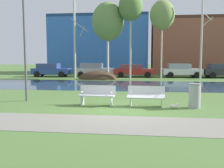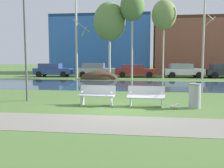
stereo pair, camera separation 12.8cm
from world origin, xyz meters
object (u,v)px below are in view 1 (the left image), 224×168
parked_wagon_fourth_white (181,70)px  parked_suv_fifth_dark (223,70)px  parked_hatch_third_red (133,70)px  seagull (174,106)px  bench_left (97,95)px  trash_bin (195,95)px  streetlamp (24,16)px  bench_right (146,96)px  parked_sedan_second_silver (94,70)px  parked_van_nearest_blue (51,70)px

parked_wagon_fourth_white → parked_suv_fifth_dark: (4.27, -0.08, -0.00)m
parked_hatch_third_red → seagull: bearing=-82.3°
seagull → bench_left: bearing=172.4°
trash_bin → streetlamp: 8.57m
bench_right → seagull: 1.27m
trash_bin → parked_suv_fifth_dark: parked_suv_fifth_dark is taller
parked_hatch_third_red → parked_suv_fifth_dark: size_ratio=1.04×
bench_left → parked_sedan_second_silver: bearing=101.4°
bench_left → parked_wagon_fourth_white: 18.41m
bench_right → parked_suv_fifth_dark: parked_suv_fifth_dark is taller
parked_hatch_third_red → trash_bin: bearing=-79.3°
bench_left → parked_hatch_third_red: (0.91, 17.16, 0.27)m
parked_van_nearest_blue → parked_wagon_fourth_white: size_ratio=0.99×
trash_bin → bench_right: bearing=176.8°
bench_left → streetlamp: bearing=168.5°
trash_bin → parked_van_nearest_blue: parked_van_nearest_blue is taller
parked_hatch_third_red → streetlamp: bearing=-105.4°
bench_left → trash_bin: trash_bin is taller
bench_right → trash_bin: size_ratio=1.58×
parked_van_nearest_blue → parked_hatch_third_red: 9.20m
trash_bin → bench_left: bearing=178.4°
bench_left → streetlamp: (-3.61, 0.73, 3.59)m
parked_hatch_third_red → parked_suv_fifth_dark: parked_suv_fifth_dark is taller
streetlamp → seagull: bearing=-9.6°
bench_left → streetlamp: streetlamp is taller
seagull → parked_hatch_third_red: (-2.38, 17.60, 0.61)m
parked_suv_fifth_dark → parked_sedan_second_silver: bearing=-179.6°
bench_right → parked_van_nearest_blue: (-10.43, 16.66, 0.31)m
bench_right → parked_sedan_second_silver: parked_sedan_second_silver is taller
parked_van_nearest_blue → parked_wagon_fourth_white: bearing=2.9°
parked_wagon_fourth_white → bench_right: bearing=-102.7°
seagull → parked_wagon_fourth_white: parked_wagon_fourth_white is taller
parked_wagon_fourth_white → seagull: bearing=-98.9°
trash_bin → parked_sedan_second_silver: 18.90m
streetlamp → parked_hatch_third_red: 17.35m
streetlamp → parked_suv_fifth_dark: bearing=49.9°
seagull → parked_sedan_second_silver: parked_sedan_second_silver is taller
bench_left → parked_van_nearest_blue: size_ratio=0.39×
parked_sedan_second_silver → parked_hatch_third_red: (4.37, -0.03, -0.05)m
bench_right → parked_sedan_second_silver: size_ratio=0.37×
trash_bin → streetlamp: streetlamp is taller
bench_right → seagull: bench_right is taller
parked_hatch_third_red → parked_wagon_fourth_white: size_ratio=1.05×
seagull → parked_wagon_fourth_white: size_ratio=0.09×
bench_right → seagull: bearing=-21.0°
parked_van_nearest_blue → parked_suv_fifth_dark: parked_van_nearest_blue is taller
parked_van_nearest_blue → parked_sedan_second_silver: 4.85m
trash_bin → seagull: (-0.86, -0.33, -0.40)m
bench_right → parked_hatch_third_red: parked_hatch_third_red is taller
parked_wagon_fourth_white → parked_suv_fifth_dark: size_ratio=0.99×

